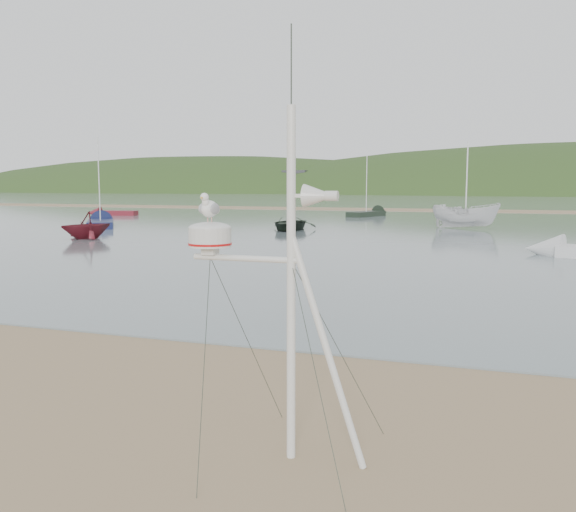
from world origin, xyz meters
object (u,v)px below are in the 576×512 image
(mast_rig, at_px, (285,359))
(sailboat_blue_near, at_px, (101,222))
(boat_red, at_px, (86,213))
(sailboat_dark_mid, at_px, (375,213))
(boat_dark, at_px, (289,199))
(dinghy_red_far, at_px, (106,213))
(boat_white, at_px, (466,195))

(mast_rig, bearing_deg, sailboat_blue_near, 128.71)
(boat_red, distance_m, sailboat_dark_mid, 33.92)
(boat_dark, height_order, sailboat_blue_near, sailboat_blue_near)
(mast_rig, height_order, dinghy_red_far, mast_rig)
(boat_white, bearing_deg, sailboat_dark_mid, 40.53)
(boat_white, xyz_separation_m, dinghy_red_far, (-36.37, 7.54, -2.20))
(boat_red, xyz_separation_m, boat_white, (20.99, 15.96, 0.90))
(boat_red, bearing_deg, sailboat_dark_mid, 96.16)
(sailboat_dark_mid, bearing_deg, mast_rig, -80.19)
(mast_rig, bearing_deg, boat_white, 89.83)
(boat_red, bearing_deg, sailboat_blue_near, 147.46)
(mast_rig, distance_m, boat_white, 39.74)
(mast_rig, relative_size, sailboat_dark_mid, 0.74)
(mast_rig, distance_m, boat_dark, 36.09)
(mast_rig, xyz_separation_m, dinghy_red_far, (-36.26, 47.26, -0.93))
(dinghy_red_far, relative_size, sailboat_blue_near, 0.74)
(mast_rig, height_order, boat_white, mast_rig)
(boat_white, distance_m, sailboat_dark_mid, 18.88)
(mast_rig, relative_size, dinghy_red_far, 0.92)
(sailboat_blue_near, bearing_deg, boat_red, -58.04)
(boat_dark, relative_size, boat_white, 0.90)
(boat_dark, xyz_separation_m, dinghy_red_far, (-24.65, 13.10, -1.97))
(mast_rig, distance_m, dinghy_red_far, 59.57)
(boat_white, xyz_separation_m, sailboat_blue_near, (-27.44, -5.63, -2.19))
(sailboat_dark_mid, bearing_deg, dinghy_red_far, -162.34)
(boat_white, relative_size, sailboat_dark_mid, 0.72)
(mast_rig, relative_size, boat_dark, 1.14)
(mast_rig, height_order, boat_red, mast_rig)
(boat_white, height_order, dinghy_red_far, boat_white)
(boat_white, bearing_deg, boat_red, 136.44)
(sailboat_dark_mid, bearing_deg, sailboat_blue_near, -129.24)
(boat_white, relative_size, dinghy_red_far, 0.89)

